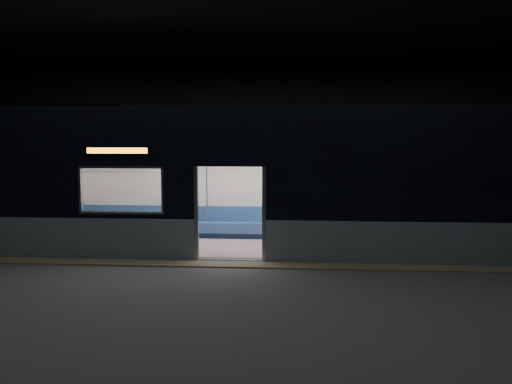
# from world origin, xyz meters

# --- Properties ---
(station_floor) EXTENTS (24.00, 14.00, 0.01)m
(station_floor) POSITION_xyz_m (0.00, 0.00, -0.01)
(station_floor) COLOR #47494C
(station_floor) RESTS_ON ground
(station_envelope) EXTENTS (24.00, 14.00, 5.00)m
(station_envelope) POSITION_xyz_m (0.00, 0.00, 3.66)
(station_envelope) COLOR black
(station_envelope) RESTS_ON station_floor
(tactile_strip) EXTENTS (22.80, 0.50, 0.03)m
(tactile_strip) POSITION_xyz_m (0.00, 0.55, 0.01)
(tactile_strip) COLOR #8C7F59
(tactile_strip) RESTS_ON station_floor
(metro_car) EXTENTS (18.00, 3.04, 3.35)m
(metro_car) POSITION_xyz_m (-0.00, 2.54, 1.85)
(metro_car) COLOR gray
(metro_car) RESTS_ON station_floor
(passenger) EXTENTS (0.42, 0.68, 1.33)m
(passenger) POSITION_xyz_m (3.87, 3.55, 0.78)
(passenger) COLOR black
(passenger) RESTS_ON metro_car
(handbag) EXTENTS (0.32, 0.30, 0.13)m
(handbag) POSITION_xyz_m (3.83, 3.33, 0.67)
(handbag) COLOR black
(handbag) RESTS_ON passenger
(transit_map) EXTENTS (1.08, 0.03, 0.70)m
(transit_map) POSITION_xyz_m (2.57, 3.85, 1.50)
(transit_map) COLOR white
(transit_map) RESTS_ON metro_car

